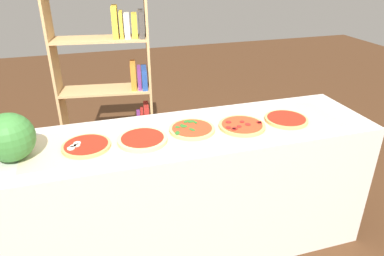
# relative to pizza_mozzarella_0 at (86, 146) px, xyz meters

# --- Properties ---
(ground_plane) EXTENTS (12.00, 12.00, 0.00)m
(ground_plane) POSITION_rel_pizza_mozzarella_0_xyz_m (0.62, 0.03, -0.92)
(ground_plane) COLOR #4C2D19
(counter) EXTENTS (2.29, 0.63, 0.90)m
(counter) POSITION_rel_pizza_mozzarella_0_xyz_m (0.62, 0.03, -0.46)
(counter) COLOR beige
(counter) RESTS_ON ground_plane
(parchment_paper) EXTENTS (1.91, 0.43, 0.00)m
(parchment_paper) POSITION_rel_pizza_mozzarella_0_xyz_m (0.62, 0.03, -0.01)
(parchment_paper) COLOR beige
(parchment_paper) RESTS_ON counter
(pizza_mozzarella_0) EXTENTS (0.27, 0.27, 0.03)m
(pizza_mozzarella_0) POSITION_rel_pizza_mozzarella_0_xyz_m (0.00, 0.00, 0.00)
(pizza_mozzarella_0) COLOR tan
(pizza_mozzarella_0) RESTS_ON parchment_paper
(pizza_plain_1) EXTENTS (0.28, 0.28, 0.02)m
(pizza_plain_1) POSITION_rel_pizza_mozzarella_0_xyz_m (0.31, -0.02, 0.00)
(pizza_plain_1) COLOR #E5C17F
(pizza_plain_1) RESTS_ON parchment_paper
(pizza_spinach_2) EXTENTS (0.28, 0.28, 0.03)m
(pizza_spinach_2) POSITION_rel_pizza_mozzarella_0_xyz_m (0.62, 0.03, 0.00)
(pizza_spinach_2) COLOR #DBB26B
(pizza_spinach_2) RESTS_ON parchment_paper
(pizza_pepperoni_3) EXTENTS (0.29, 0.29, 0.02)m
(pizza_pepperoni_3) POSITION_rel_pizza_mozzarella_0_xyz_m (0.93, -0.01, -0.00)
(pizza_pepperoni_3) COLOR tan
(pizza_pepperoni_3) RESTS_ON parchment_paper
(pizza_plain_4) EXTENTS (0.27, 0.27, 0.02)m
(pizza_plain_4) POSITION_rel_pizza_mozzarella_0_xyz_m (1.24, -0.01, 0.00)
(pizza_plain_4) COLOR tan
(pizza_plain_4) RESTS_ON parchment_paper
(watermelon) EXTENTS (0.25, 0.25, 0.25)m
(watermelon) POSITION_rel_pizza_mozzarella_0_xyz_m (-0.36, -0.01, 0.11)
(watermelon) COLOR #387A33
(watermelon) RESTS_ON counter
(bookshelf) EXTENTS (0.79, 0.37, 1.70)m
(bookshelf) POSITION_rel_pizza_mozzarella_0_xyz_m (0.28, 1.07, -0.14)
(bookshelf) COLOR tan
(bookshelf) RESTS_ON ground_plane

